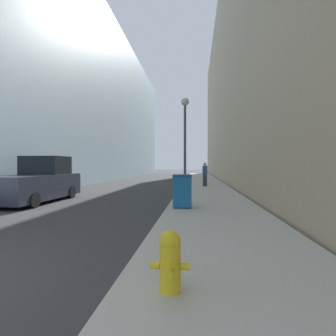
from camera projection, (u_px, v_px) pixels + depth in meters
sidewalk_right at (205, 187)px, 20.21m from camera, size 3.54×60.00×0.15m
building_left_glass at (61, 98)px, 29.75m from camera, size 12.00×60.00×18.64m
building_right_stone at (279, 79)px, 27.20m from camera, size 12.00×60.00×21.42m
fire_hydrant at (170, 259)px, 3.30m from camera, size 0.51×0.39×0.77m
trash_bin at (182, 191)px, 9.82m from camera, size 0.70×0.65×1.23m
lamppost at (185, 134)px, 13.11m from camera, size 0.40×0.40×4.96m
pickup_truck at (37, 183)px, 12.42m from camera, size 2.17×5.16×2.18m
pedestrian_on_sidewalk at (205, 174)px, 19.56m from camera, size 0.36×0.23×1.78m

